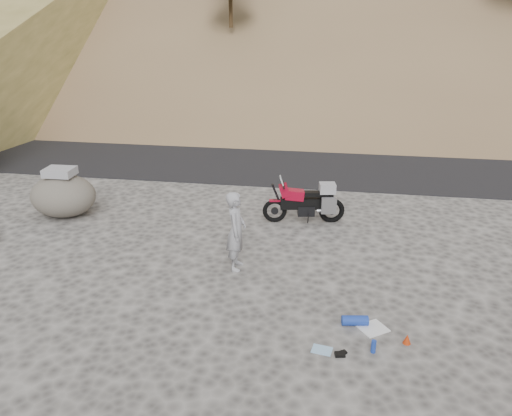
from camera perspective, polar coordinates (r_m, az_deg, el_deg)
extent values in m
plane|color=#45423F|center=(9.77, 3.76, -8.64)|extent=(140.00, 140.00, 0.00)
cube|color=black|center=(18.10, 6.60, 5.81)|extent=(120.00, 7.00, 0.05)
cylinder|color=#372514|center=(22.89, -2.91, 21.66)|extent=(0.17, 0.17, 1.40)
torus|color=black|center=(12.34, 2.15, -0.32)|extent=(0.61, 0.21, 0.60)
cylinder|color=black|center=(12.34, 2.15, -0.32)|extent=(0.19, 0.08, 0.18)
torus|color=black|center=(12.48, 8.64, -0.30)|extent=(0.65, 0.23, 0.64)
cylinder|color=black|center=(12.48, 8.64, -0.30)|extent=(0.21, 0.11, 0.20)
cylinder|color=black|center=(12.22, 2.52, 1.14)|extent=(0.35, 0.11, 0.74)
cylinder|color=black|center=(12.11, 3.15, 2.68)|extent=(0.13, 0.56, 0.04)
cube|color=black|center=(12.31, 5.34, 0.55)|extent=(1.11, 0.40, 0.27)
cube|color=black|center=(12.39, 5.73, -0.23)|extent=(0.45, 0.34, 0.26)
cube|color=maroon|center=(12.21, 4.40, 1.55)|extent=(0.52, 0.35, 0.28)
cube|color=maroon|center=(12.16, 3.26, 2.03)|extent=(0.32, 0.35, 0.32)
cube|color=silver|center=(12.08, 2.98, 3.09)|extent=(0.15, 0.29, 0.23)
cube|color=black|center=(12.25, 6.44, 1.63)|extent=(0.53, 0.28, 0.11)
cube|color=black|center=(12.31, 8.04, 1.47)|extent=(0.34, 0.22, 0.09)
cube|color=#A7A7AC|center=(12.16, 8.32, 0.27)|extent=(0.38, 0.17, 0.41)
cube|color=#A7A7AC|center=(12.60, 8.01, 1.07)|extent=(0.38, 0.17, 0.41)
cube|color=#9A999F|center=(12.25, 8.17, 2.27)|extent=(0.43, 0.37, 0.24)
cube|color=maroon|center=(12.24, 2.17, 0.86)|extent=(0.29, 0.15, 0.04)
cylinder|color=black|center=(12.30, 6.00, -1.19)|extent=(0.05, 0.19, 0.33)
cylinder|color=#A7A7AC|center=(12.31, 7.91, -0.25)|extent=(0.42, 0.15, 0.12)
imported|color=#9A999F|center=(10.34, -2.22, -6.79)|extent=(0.42, 0.62, 1.65)
ellipsoid|color=#504D45|center=(13.57, -21.16, 1.32)|extent=(1.87, 1.67, 1.07)
cube|color=#9A999F|center=(13.38, -21.52, 3.82)|extent=(0.66, 0.52, 0.18)
cube|color=white|center=(8.74, 13.22, -13.24)|extent=(0.58, 0.57, 0.01)
cylinder|color=#1A389E|center=(8.73, 11.24, -12.50)|extent=(0.46, 0.24, 0.17)
cylinder|color=#1A389E|center=(8.18, 13.28, -15.15)|extent=(0.09, 0.09, 0.21)
cone|color=#B7300C|center=(8.51, 16.89, -14.13)|extent=(0.17, 0.17, 0.17)
cube|color=black|center=(8.06, 9.57, -16.18)|extent=(0.17, 0.14, 0.04)
cube|color=black|center=(8.12, 9.91, -15.96)|extent=(0.14, 0.13, 0.04)
cube|color=#91BDE0|center=(8.14, 7.54, -15.78)|extent=(0.35, 0.28, 0.01)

